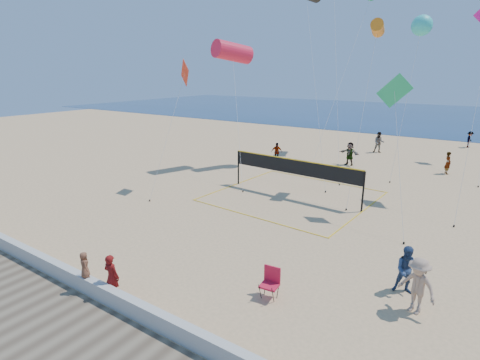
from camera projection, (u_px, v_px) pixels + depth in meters
The scene contains 20 objects.
ground at pixel (204, 277), 13.78m from camera, with size 120.00×120.00×0.00m, color #D9AD7A.
ocean at pixel (437, 116), 63.12m from camera, with size 140.00×50.00×0.03m, color navy.
seawall at pixel (141, 312), 11.31m from camera, with size 32.00×0.30×0.60m, color beige.
boardwalk at pixel (83, 360), 9.79m from camera, with size 32.00×3.60×0.03m, color #71634D.
woman at pixel (112, 277), 12.30m from camera, with size 0.58×0.38×1.58m, color maroon.
toddler at pixel (84, 265), 12.53m from camera, with size 0.44×0.29×0.90m, color brown.
bystander_a at pixel (407, 270), 12.59m from camera, with size 0.82×0.64×1.69m, color navy.
bystander_b at pixel (417, 286), 11.53m from camera, with size 1.20×0.69×1.85m, color tan.
far_person_0 at pixel (277, 152), 31.44m from camera, with size 0.91×0.38×1.55m, color gray.
far_person_1 at pixel (350, 154), 30.07m from camera, with size 1.72×0.55×1.85m, color gray.
far_person_2 at pixel (448, 163), 27.43m from camera, with size 0.60×0.40×1.66m, color gray.
far_person_3 at pixel (379, 142), 34.62m from camera, with size 0.94×0.73×1.93m, color gray.
far_person_4 at pixel (470, 140), 37.00m from camera, with size 1.04×0.60×1.61m, color gray.
camp_chair at pixel (271, 281), 12.41m from camera, with size 0.63×0.76×1.19m.
volleyball_net at pixel (294, 171), 22.24m from camera, with size 9.20×9.06×2.31m.
kite_0 at pixel (232, 52), 27.23m from camera, with size 5.34×6.62×9.50m.
kite_2 at pixel (378, 28), 20.96m from camera, with size 1.01×4.83×10.09m.
kite_3 at pixel (183, 79), 22.22m from camera, with size 1.40×3.70×8.01m.
kite_4 at pixel (395, 97), 17.90m from camera, with size 2.63×3.20×7.22m.
kite_7 at pixel (422, 26), 25.31m from camera, with size 1.57×4.37×10.96m.
Camera 1 is at (7.95, -9.39, 7.28)m, focal length 28.00 mm.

